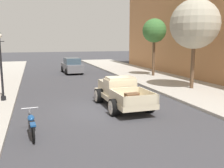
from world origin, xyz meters
TOP-DOWN VIEW (x-y plane):
  - ground_plane at (0.00, 0.00)m, footprint 140.00×140.00m
  - sidewalk_right at (7.25, 0.00)m, footprint 5.50×64.00m
  - hotrod_truck_cream at (0.97, 0.33)m, footprint 2.26×4.97m
  - motorcycle_parked at (-3.59, -2.81)m, footprint 0.62×2.12m
  - car_background_grey at (0.57, 15.28)m, footprint 2.03×4.38m
  - street_lamp_near at (-5.14, 2.96)m, footprint 0.50×0.32m
  - street_tree_nearest at (7.27, 3.05)m, footprint 3.38×3.38m
  - street_tree_second at (7.65, 9.91)m, footprint 2.25×2.25m

SIDE VIEW (x-z plane):
  - ground_plane at x=0.00m, z-range 0.00..0.00m
  - sidewalk_right at x=7.25m, z-range 0.00..0.15m
  - motorcycle_parked at x=-3.59m, z-range -0.02..0.91m
  - hotrod_truck_cream at x=0.97m, z-range -0.04..1.54m
  - car_background_grey at x=0.57m, z-range -0.06..1.59m
  - street_lamp_near at x=-5.14m, z-range 0.46..4.31m
  - street_tree_second at x=7.65m, z-range 1.68..7.08m
  - street_tree_nearest at x=7.27m, z-range 1.51..7.66m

